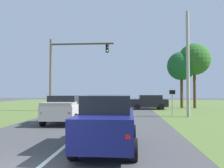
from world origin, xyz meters
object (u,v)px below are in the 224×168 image
at_px(traffic_light, 66,64).
at_px(crossing_suv_far, 149,102).
at_px(pickup_truck_lead, 64,109).
at_px(keep_moving_sign, 172,98).
at_px(oak_tree_right, 194,60).
at_px(extra_tree_1, 181,66).
at_px(utility_pole_right, 188,64).
at_px(red_suv_near, 108,121).

height_order(traffic_light, crossing_suv_far, traffic_light).
bearing_deg(traffic_light, pickup_truck_lead, -74.87).
relative_size(keep_moving_sign, oak_tree_right, 0.29).
height_order(pickup_truck_lead, traffic_light, traffic_light).
xyz_separation_m(crossing_suv_far, extra_tree_1, (4.48, 2.44, 4.62)).
xyz_separation_m(traffic_light, keep_moving_sign, (10.94, -4.08, -3.72)).
height_order(keep_moving_sign, extra_tree_1, extra_tree_1).
bearing_deg(utility_pole_right, oak_tree_right, 72.45).
xyz_separation_m(red_suv_near, pickup_truck_lead, (-3.74, 6.95, -0.08)).
relative_size(traffic_light, crossing_suv_far, 1.76).
height_order(keep_moving_sign, utility_pole_right, utility_pole_right).
bearing_deg(pickup_truck_lead, extra_tree_1, 53.83).
bearing_deg(traffic_light, utility_pole_right, -22.44).
xyz_separation_m(pickup_truck_lead, keep_moving_sign, (8.36, 5.49, 0.61)).
height_order(traffic_light, keep_moving_sign, traffic_light).
bearing_deg(crossing_suv_far, red_suv_near, -98.81).
xyz_separation_m(red_suv_near, extra_tree_1, (7.58, 22.44, 4.48)).
relative_size(keep_moving_sign, extra_tree_1, 0.33).
height_order(pickup_truck_lead, extra_tree_1, extra_tree_1).
height_order(utility_pole_right, extra_tree_1, utility_pole_right).
bearing_deg(extra_tree_1, pickup_truck_lead, -126.17).
distance_m(pickup_truck_lead, extra_tree_1, 19.72).
xyz_separation_m(oak_tree_right, utility_pole_right, (-3.46, -10.93, -1.83)).
relative_size(keep_moving_sign, crossing_suv_far, 0.54).
distance_m(traffic_light, crossing_suv_far, 10.96).
bearing_deg(oak_tree_right, pickup_truck_lead, -130.00).
bearing_deg(oak_tree_right, extra_tree_1, -179.98).
bearing_deg(red_suv_near, utility_pole_right, 63.27).
xyz_separation_m(red_suv_near, keep_moving_sign, (4.61, 12.44, 0.52)).
distance_m(keep_moving_sign, utility_pole_right, 3.35).
distance_m(utility_pole_right, extra_tree_1, 11.11).
distance_m(crossing_suv_far, utility_pole_right, 9.62).
bearing_deg(utility_pole_right, extra_tree_1, 80.73).
distance_m(pickup_truck_lead, utility_pole_right, 11.17).
distance_m(traffic_light, keep_moving_sign, 12.26).
bearing_deg(traffic_light, oak_tree_right, 20.79).
relative_size(oak_tree_right, extra_tree_1, 1.14).
distance_m(keep_moving_sign, extra_tree_1, 11.15).
bearing_deg(crossing_suv_far, oak_tree_right, 21.65).
bearing_deg(extra_tree_1, keep_moving_sign, -106.52).
height_order(oak_tree_right, utility_pole_right, utility_pole_right).
height_order(crossing_suv_far, extra_tree_1, extra_tree_1).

